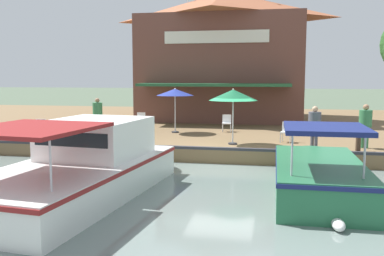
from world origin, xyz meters
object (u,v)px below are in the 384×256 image
object	(u,v)px
cafe_chair_far_corner_seat	(41,127)
person_near_entrance	(315,123)
waterfront_restaurant	(224,55)
patio_umbrella_back_row	(233,95)
cafe_chair_mid_patio	(227,122)
motorboat_outer_channel	(317,171)
mooring_post	(358,142)
cafe_chair_beside_entrance	(141,120)
person_mid_patio	(365,121)
motorboat_second_along	(91,165)
cafe_chair_back_row_seat	(287,131)
patio_umbrella_mid_patio_left	(175,92)
swan	(338,223)
person_at_quay_edge	(98,111)

from	to	relation	value
cafe_chair_far_corner_seat	person_near_entrance	xyz separation A→B (m)	(0.92, 11.83, 0.56)
waterfront_restaurant	patio_umbrella_back_row	world-z (taller)	waterfront_restaurant
person_near_entrance	cafe_chair_mid_patio	bearing A→B (deg)	-141.23
motorboat_outer_channel	mooring_post	world-z (taller)	motorboat_outer_channel
cafe_chair_far_corner_seat	person_near_entrance	size ratio (longest dim) A/B	0.51
patio_umbrella_back_row	person_near_entrance	world-z (taller)	patio_umbrella_back_row
cafe_chair_beside_entrance	person_mid_patio	bearing A→B (deg)	67.15
motorboat_second_along	patio_umbrella_back_row	bearing A→B (deg)	148.79
patio_umbrella_back_row	cafe_chair_back_row_seat	bearing A→B (deg)	115.45
waterfront_restaurant	motorboat_second_along	xyz separation A→B (m)	(17.33, -1.82, -4.02)
patio_umbrella_mid_patio_left	mooring_post	distance (m)	9.07
patio_umbrella_back_row	swan	world-z (taller)	patio_umbrella_back_row
person_near_entrance	motorboat_second_along	distance (m)	8.48
waterfront_restaurant	motorboat_outer_channel	world-z (taller)	waterfront_restaurant
motorboat_outer_channel	motorboat_second_along	bearing A→B (deg)	-79.83
cafe_chair_back_row_seat	cafe_chair_mid_patio	world-z (taller)	same
swan	waterfront_restaurant	bearing A→B (deg)	-166.20
swan	person_mid_patio	bearing A→B (deg)	165.74
cafe_chair_mid_patio	motorboat_outer_channel	size ratio (longest dim) A/B	0.14
cafe_chair_mid_patio	motorboat_second_along	bearing A→B (deg)	-16.05
person_near_entrance	motorboat_outer_channel	size ratio (longest dim) A/B	0.27
person_mid_patio	person_at_quay_edge	bearing A→B (deg)	-102.36
cafe_chair_back_row_seat	person_near_entrance	size ratio (longest dim) A/B	0.51
cafe_chair_mid_patio	cafe_chair_beside_entrance	bearing A→B (deg)	-95.12
patio_umbrella_mid_patio_left	motorboat_outer_channel	size ratio (longest dim) A/B	0.35
patio_umbrella_back_row	person_at_quay_edge	distance (m)	7.61
waterfront_restaurant	motorboat_outer_channel	xyz separation A→B (m)	(16.18, 4.62, -4.18)
cafe_chair_far_corner_seat	swan	size ratio (longest dim) A/B	1.23
waterfront_restaurant	patio_umbrella_mid_patio_left	world-z (taller)	waterfront_restaurant
patio_umbrella_back_row	person_mid_patio	distance (m)	5.19
patio_umbrella_mid_patio_left	person_mid_patio	bearing A→B (deg)	69.45
cafe_chair_mid_patio	cafe_chair_beside_entrance	distance (m)	4.65
patio_umbrella_back_row	cafe_chair_mid_patio	size ratio (longest dim) A/B	2.68
patio_umbrella_mid_patio_left	patio_umbrella_back_row	size ratio (longest dim) A/B	0.97
cafe_chair_back_row_seat	swan	distance (m)	9.11
mooring_post	cafe_chair_far_corner_seat	bearing A→B (deg)	-95.85
patio_umbrella_back_row	cafe_chair_beside_entrance	world-z (taller)	patio_umbrella_back_row
person_near_entrance	person_mid_patio	size ratio (longest dim) A/B	0.97
patio_umbrella_mid_patio_left	motorboat_second_along	xyz separation A→B (m)	(9.03, -0.40, -1.79)
patio_umbrella_mid_patio_left	person_mid_patio	world-z (taller)	patio_umbrella_mid_patio_left
swan	cafe_chair_far_corner_seat	bearing A→B (deg)	-124.88
motorboat_outer_channel	swan	distance (m)	3.32
patio_umbrella_back_row	cafe_chair_mid_patio	xyz separation A→B (m)	(-4.06, -0.70, -1.54)
person_mid_patio	person_at_quay_edge	world-z (taller)	person_mid_patio
motorboat_outer_channel	cafe_chair_far_corner_seat	bearing A→B (deg)	-112.90
patio_umbrella_mid_patio_left	swan	distance (m)	12.99
person_near_entrance	mooring_post	world-z (taller)	person_near_entrance
cafe_chair_mid_patio	person_at_quay_edge	size ratio (longest dim) A/B	0.50
patio_umbrella_back_row	mooring_post	distance (m)	5.05
waterfront_restaurant	person_at_quay_edge	bearing A→B (deg)	-31.25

